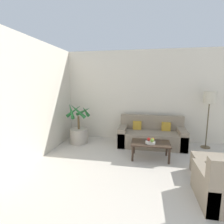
{
  "coord_description": "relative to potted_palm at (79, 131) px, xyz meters",
  "views": [
    {
      "loc": [
        -0.91,
        1.18,
        1.76
      ],
      "look_at": [
        -1.73,
        5.58,
        1.0
      ],
      "focal_mm": 28.0,
      "sensor_mm": 36.0,
      "label": 1
    }
  ],
  "objects": [
    {
      "name": "ottoman",
      "position": [
        3.13,
        -1.3,
        -0.17
      ],
      "size": [
        0.61,
        0.48,
        0.38
      ],
      "color": "gray",
      "rests_on": "ground_plane"
    },
    {
      "name": "wall_back",
      "position": [
        2.77,
        0.65,
        0.99
      ],
      "size": [
        8.13,
        0.06,
        2.7
      ],
      "color": "beige",
      "rests_on": "ground_plane"
    },
    {
      "name": "orange_fruit",
      "position": [
        2.08,
        -0.74,
        0.11
      ],
      "size": [
        0.07,
        0.07,
        0.07
      ],
      "color": "orange",
      "rests_on": "fruit_bowl"
    },
    {
      "name": "fruit_bowl",
      "position": [
        2.02,
        -0.78,
        0.05
      ],
      "size": [
        0.23,
        0.23,
        0.05
      ],
      "color": "beige",
      "rests_on": "coffee_table"
    },
    {
      "name": "apple_green",
      "position": [
        2.06,
        -0.83,
        0.12
      ],
      "size": [
        0.08,
        0.08,
        0.08
      ],
      "color": "olive",
      "rests_on": "fruit_bowl"
    },
    {
      "name": "coffee_table",
      "position": [
        2.03,
        -0.71,
        -0.03
      ],
      "size": [
        0.88,
        0.54,
        0.39
      ],
      "color": "#38281E",
      "rests_on": "ground_plane"
    },
    {
      "name": "sofa_loveseat",
      "position": [
        2.08,
        0.17,
        -0.08
      ],
      "size": [
        1.8,
        0.79,
        0.82
      ],
      "color": "gray",
      "rests_on": "ground_plane"
    },
    {
      "name": "potted_palm",
      "position": [
        0.0,
        0.0,
        0.0
      ],
      "size": [
        0.73,
        0.72,
        1.21
      ],
      "color": "#ADA393",
      "rests_on": "ground_plane"
    },
    {
      "name": "floor_lamp",
      "position": [
        3.54,
        0.26,
        0.93
      ],
      "size": [
        0.31,
        0.31,
        1.53
      ],
      "color": "brown",
      "rests_on": "ground_plane"
    },
    {
      "name": "apple_red",
      "position": [
        1.99,
        -0.75,
        0.12
      ],
      "size": [
        0.08,
        0.08,
        0.08
      ],
      "color": "red",
      "rests_on": "fruit_bowl"
    }
  ]
}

